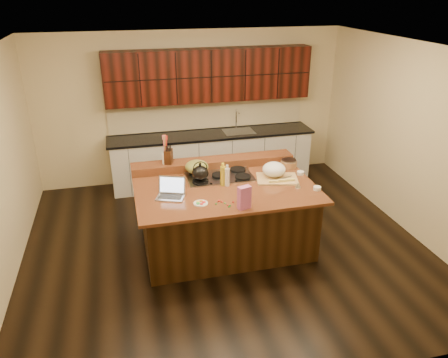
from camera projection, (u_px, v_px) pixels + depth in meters
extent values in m
cube|color=black|center=(225.00, 245.00, 6.23)|extent=(5.50, 5.00, 0.01)
cube|color=silver|center=(225.00, 48.00, 5.12)|extent=(5.50, 5.00, 0.01)
cube|color=beige|center=(191.00, 107.00, 7.89)|extent=(5.50, 0.01, 2.70)
cube|color=beige|center=(301.00, 267.00, 3.45)|extent=(5.50, 0.01, 2.70)
cube|color=beige|center=(410.00, 139.00, 6.28)|extent=(0.01, 5.00, 2.70)
cube|color=black|center=(225.00, 217.00, 6.04)|extent=(2.22, 1.42, 0.88)
cube|color=black|center=(225.00, 187.00, 5.86)|extent=(2.40, 1.60, 0.04)
cube|color=black|center=(213.00, 163.00, 6.44)|extent=(2.40, 0.30, 0.12)
cube|color=gray|center=(220.00, 177.00, 6.11)|extent=(0.92, 0.52, 0.02)
cylinder|color=black|center=(197.00, 174.00, 6.15)|extent=(0.22, 0.22, 0.03)
cylinder|color=black|center=(238.00, 170.00, 6.28)|extent=(0.22, 0.22, 0.03)
cylinder|color=black|center=(200.00, 181.00, 5.92)|extent=(0.22, 0.22, 0.03)
cylinder|color=black|center=(243.00, 177.00, 6.05)|extent=(0.22, 0.22, 0.03)
cylinder|color=black|center=(220.00, 175.00, 6.10)|extent=(0.22, 0.22, 0.03)
cube|color=silver|center=(212.00, 159.00, 8.03)|extent=(3.60, 0.62, 0.90)
cube|color=black|center=(212.00, 135.00, 7.84)|extent=(3.70, 0.66, 0.04)
cube|color=gray|center=(239.00, 132.00, 7.94)|extent=(0.55, 0.42, 0.01)
cylinder|color=gray|center=(236.00, 119.00, 8.02)|extent=(0.02, 0.02, 0.36)
cube|color=black|center=(209.00, 75.00, 7.55)|extent=(3.60, 0.34, 0.90)
cube|color=beige|center=(208.00, 115.00, 8.00)|extent=(3.60, 0.03, 0.50)
ellipsoid|color=black|center=(200.00, 173.00, 5.87)|extent=(0.29, 0.29, 0.20)
ellipsoid|color=olive|center=(197.00, 167.00, 6.11)|extent=(0.37, 0.37, 0.18)
cube|color=#B7B7BC|center=(170.00, 197.00, 5.52)|extent=(0.40, 0.34, 0.02)
cube|color=black|center=(170.00, 197.00, 5.52)|extent=(0.32, 0.23, 0.00)
cube|color=#B7B7BC|center=(172.00, 185.00, 5.58)|extent=(0.35, 0.19, 0.22)
cube|color=silver|center=(172.00, 185.00, 5.57)|extent=(0.31, 0.16, 0.19)
cylinder|color=gold|center=(223.00, 176.00, 5.82)|extent=(0.08, 0.08, 0.27)
cylinder|color=silver|center=(227.00, 177.00, 5.81)|extent=(0.07, 0.07, 0.25)
cube|color=tan|center=(277.00, 179.00, 6.03)|extent=(0.64, 0.53, 0.03)
ellipsoid|color=white|center=(274.00, 169.00, 6.05)|extent=(0.32, 0.32, 0.20)
cube|color=#EDD872|center=(273.00, 182.00, 5.88)|extent=(0.12, 0.03, 0.03)
cube|color=#EDD872|center=(282.00, 181.00, 5.90)|extent=(0.12, 0.03, 0.03)
cube|color=#EDD872|center=(290.00, 180.00, 5.93)|extent=(0.12, 0.03, 0.03)
cylinder|color=gray|center=(286.00, 177.00, 6.03)|extent=(0.21, 0.09, 0.01)
cylinder|color=white|center=(317.00, 188.00, 5.73)|extent=(0.13, 0.13, 0.04)
cylinder|color=white|center=(300.00, 173.00, 6.19)|extent=(0.11, 0.11, 0.04)
cylinder|color=white|center=(277.00, 172.00, 6.22)|extent=(0.10, 0.10, 0.04)
cylinder|color=#996B3F|center=(289.00, 164.00, 6.45)|extent=(0.31, 0.31, 0.09)
cone|color=silver|center=(298.00, 185.00, 5.80)|extent=(0.10, 0.10, 0.07)
cube|color=#C35B97|center=(244.00, 198.00, 5.21)|extent=(0.17, 0.12, 0.29)
cylinder|color=white|center=(201.00, 203.00, 5.37)|extent=(0.20, 0.20, 0.01)
cube|color=gold|center=(177.00, 182.00, 5.79)|extent=(0.12, 0.10, 0.14)
cylinder|color=white|center=(166.00, 159.00, 6.24)|extent=(0.15, 0.15, 0.14)
cube|color=black|center=(169.00, 157.00, 6.23)|extent=(0.15, 0.19, 0.20)
ellipsoid|color=red|center=(219.00, 201.00, 5.42)|extent=(0.02, 0.02, 0.02)
ellipsoid|color=#198C26|center=(230.00, 206.00, 5.31)|extent=(0.02, 0.02, 0.02)
ellipsoid|color=red|center=(219.00, 201.00, 5.43)|extent=(0.02, 0.02, 0.02)
ellipsoid|color=#198C26|center=(216.00, 204.00, 5.36)|extent=(0.02, 0.02, 0.02)
ellipsoid|color=red|center=(228.00, 205.00, 5.31)|extent=(0.02, 0.02, 0.02)
ellipsoid|color=#198C26|center=(225.00, 203.00, 5.36)|extent=(0.02, 0.02, 0.02)
ellipsoid|color=red|center=(222.00, 202.00, 5.40)|extent=(0.02, 0.02, 0.02)
ellipsoid|color=#198C26|center=(229.00, 207.00, 5.28)|extent=(0.02, 0.02, 0.02)
ellipsoid|color=red|center=(233.00, 202.00, 5.40)|extent=(0.02, 0.02, 0.02)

